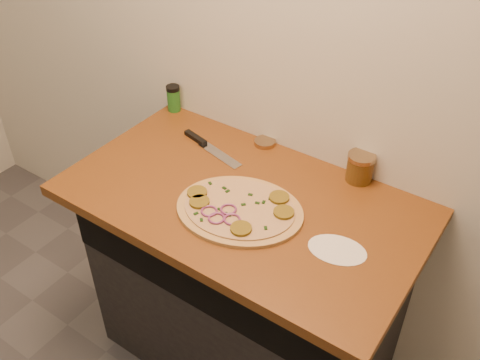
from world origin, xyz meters
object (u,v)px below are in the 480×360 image
Objects in this scene: pizza at (239,209)px; salsa_jar at (360,167)px; spice_shaker at (174,98)px; chefs_knife at (207,146)px.

pizza is 0.45m from salsa_jar.
salsa_jar is 0.83m from spice_shaker.
pizza is 0.70m from spice_shaker.
salsa_jar reaches higher than chefs_knife.
chefs_knife is (-0.31, 0.23, -0.00)m from pizza.
chefs_knife is at bearing -26.86° from spice_shaker.
pizza is at bearing -37.08° from chefs_knife.
chefs_knife is 0.31m from spice_shaker.
salsa_jar is (0.55, 0.14, 0.05)m from chefs_knife.
pizza is 4.82× the size of salsa_jar.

